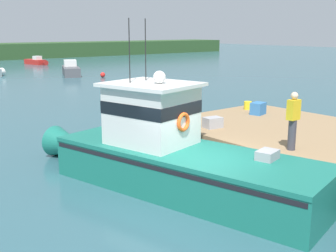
# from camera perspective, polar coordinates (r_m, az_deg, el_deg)

# --- Properties ---
(ground_plane) EXTENTS (200.00, 200.00, 0.00)m
(ground_plane) POSITION_cam_1_polar(r_m,az_deg,el_deg) (11.52, 3.91, -10.01)
(ground_plane) COLOR #2D5660
(dock) EXTENTS (6.00, 9.00, 1.20)m
(dock) POSITION_cam_1_polar(r_m,az_deg,el_deg) (14.73, 17.86, -1.13)
(dock) COLOR #4C3D2D
(dock) RESTS_ON ground
(main_fishing_boat) EXTENTS (4.37, 9.95, 4.80)m
(main_fishing_boat) POSITION_cam_1_polar(r_m,az_deg,el_deg) (12.14, 0.12, -3.74)
(main_fishing_boat) COLOR #196B5B
(main_fishing_boat) RESTS_ON ground
(crate_single_by_cleat) EXTENTS (0.69, 0.57, 0.48)m
(crate_single_by_cleat) POSITION_cam_1_polar(r_m,az_deg,el_deg) (17.10, 12.07, 2.33)
(crate_single_by_cleat) COLOR #3370B2
(crate_single_by_cleat) RESTS_ON dock
(crate_single_far) EXTENTS (0.66, 0.53, 0.36)m
(crate_single_far) POSITION_cam_1_polar(r_m,az_deg,el_deg) (14.51, 6.07, 0.48)
(crate_single_far) COLOR #9E9EA3
(crate_single_far) RESTS_ON dock
(bait_bucket) EXTENTS (0.32, 0.32, 0.34)m
(bait_bucket) POSITION_cam_1_polar(r_m,az_deg,el_deg) (18.13, 10.73, 2.76)
(bait_bucket) COLOR yellow
(bait_bucket) RESTS_ON dock
(deckhand_by_the_boat) EXTENTS (0.36, 0.22, 1.63)m
(deckhand_by_the_boat) POSITION_cam_1_polar(r_m,az_deg,el_deg) (12.11, 16.53, 0.81)
(deckhand_by_the_boat) COLOR #383842
(deckhand_by_the_boat) RESTS_ON dock
(moored_boat_outer_mooring) EXTENTS (1.74, 4.55, 1.14)m
(moored_boat_outer_mooring) POSITION_cam_1_polar(r_m,az_deg,el_deg) (59.62, -17.37, 8.32)
(moored_boat_outer_mooring) COLOR red
(moored_boat_outer_mooring) RESTS_ON ground
(moored_boat_off_the_point) EXTENTS (3.34, 5.96, 1.51)m
(moored_boat_off_the_point) POSITION_cam_1_polar(r_m,az_deg,el_deg) (44.44, -13.01, 7.39)
(moored_boat_off_the_point) COLOR #4C4C51
(moored_boat_off_the_point) RESTS_ON ground
(mooring_buoy_inshore) EXTENTS (0.48, 0.48, 0.48)m
(mooring_buoy_inshore) POSITION_cam_1_polar(r_m,az_deg,el_deg) (41.78, -8.81, 6.86)
(mooring_buoy_inshore) COLOR red
(mooring_buoy_inshore) RESTS_ON ground
(mooring_buoy_outer) EXTENTS (0.33, 0.33, 0.33)m
(mooring_buoy_outer) POSITION_cam_1_polar(r_m,az_deg,el_deg) (31.65, -5.49, 4.95)
(mooring_buoy_outer) COLOR silver
(mooring_buoy_outer) RESTS_ON ground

